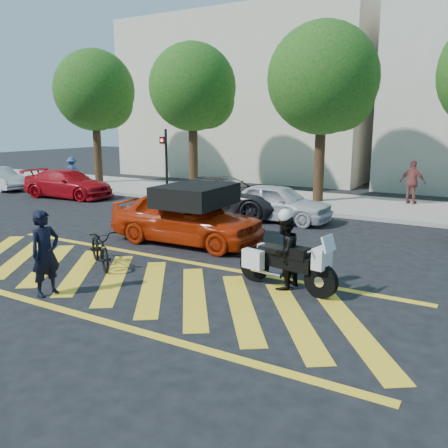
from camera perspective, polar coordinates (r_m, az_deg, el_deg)
The scene contains 18 objects.
ground at distance 10.80m, azimuth -10.72°, elevation -6.94°, with size 90.00×90.00×0.00m, color black.
sidewalk at distance 21.06m, azimuth 11.19°, elevation 2.57°, with size 60.00×5.00×0.15m, color #9E998E.
crosswalk at distance 10.82m, azimuth -10.87°, elevation -6.88°, with size 12.33×4.00×0.01m.
building_left at distance 32.27m, azimuth 3.20°, elevation 14.80°, with size 16.00×8.00×10.00m, color beige.
tree_far_left at distance 27.88m, azimuth -15.03°, elevation 14.94°, with size 4.40×4.40×7.41m.
tree_left at distance 23.74m, azimuth -3.46°, elevation 15.75°, with size 4.20×4.20×7.26m.
tree_center at distance 20.86m, azimuth 12.18°, elevation 16.29°, with size 4.60×4.60×7.56m.
signal_pole at distance 21.93m, azimuth -7.06°, elevation 7.94°, with size 0.28×0.43×3.20m.
officer_bike at distance 10.29m, azimuth -20.70°, elevation -3.31°, with size 0.65×0.42×1.78m, color black.
bicycle at distance 12.07m, azimuth -14.68°, elevation -2.74°, with size 0.63×1.80×0.95m, color black.
police_motorcycle at distance 10.17m, azimuth 7.31°, elevation -4.63°, with size 2.38×0.92×1.05m.
officer_moto at distance 10.11m, azimuth 7.24°, elevation -3.39°, with size 0.78×0.61×1.60m, color black.
red_convertible at distance 13.88m, azimuth -4.54°, elevation 0.86°, with size 1.85×4.61×1.57m, color #B62708.
parked_left at distance 23.58m, azimuth -18.25°, elevation 4.62°, with size 1.83×4.50×1.31m, color #B60B15.
parked_mid_left at distance 18.12m, azimuth -0.04°, elevation 3.39°, with size 2.44×5.29×1.47m, color black.
parked_mid_right at distance 17.12m, azimuth 6.43°, elevation 2.59°, with size 1.59×3.95×1.34m, color silver.
pedestrian_left at distance 26.81m, azimuth -17.79°, elevation 6.04°, with size 0.98×0.56×1.52m, color #32528B.
pedestrian_right at distance 21.23m, azimuth 21.74°, elevation 4.68°, with size 1.05×0.44×1.80m, color #9D4847.
Camera 1 is at (6.79, -7.64, 3.49)m, focal length 38.00 mm.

